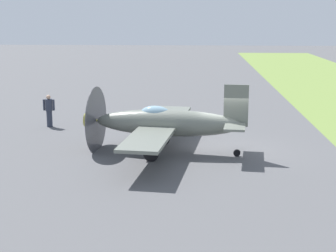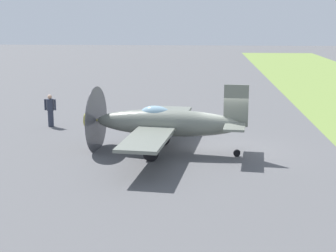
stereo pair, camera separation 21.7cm
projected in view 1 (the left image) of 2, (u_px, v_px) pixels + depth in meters
name	position (u px, v px, depth m)	size (l,w,h in m)	color
ground_plane	(230.00, 151.00, 22.43)	(160.00, 160.00, 0.00)	#515154
airplane_lead	(165.00, 123.00, 21.80)	(9.03, 7.16, 3.20)	slate
ground_crew_chief	(49.00, 110.00, 27.08)	(0.38, 0.63, 1.73)	#2D3342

